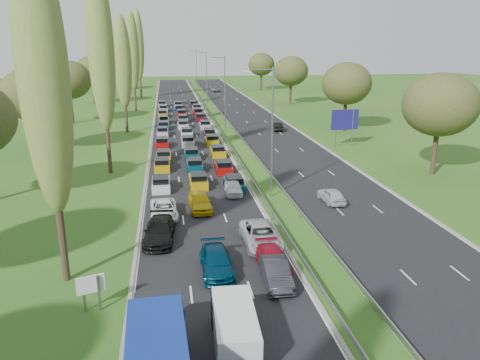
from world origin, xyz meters
TOP-DOWN VIEW (x-y plane):
  - ground at (4.50, 80.00)m, footprint 260.00×260.00m
  - near_carriageway at (-2.25, 82.50)m, footprint 10.50×215.00m
  - far_carriageway at (11.25, 82.50)m, footprint 10.50×215.00m
  - central_reservation at (4.50, 82.50)m, footprint 2.36×215.00m
  - lamp_columns at (4.50, 78.00)m, footprint 0.18×140.18m
  - poplar_row at (-11.50, 68.17)m, footprint 2.80×127.80m
  - woodland_left at (-22.00, 62.63)m, footprint 8.00×166.00m
  - woodland_right at (24.00, 66.67)m, footprint 8.00×153.00m
  - traffic_queue_fill at (-2.25, 77.63)m, footprint 9.08×67.89m
  - near_car_2 at (-5.55, 38.98)m, footprint 2.41×4.87m
  - near_car_3 at (-5.87, 34.08)m, footprint 2.54×5.40m
  - near_car_7 at (-2.24, 28.54)m, footprint 1.97×4.79m
  - near_car_8 at (-2.43, 40.30)m, footprint 2.02×4.61m
  - near_car_9 at (1.17, 26.60)m, footprint 1.63×4.34m
  - near_car_10 at (1.37, 32.17)m, footprint 2.60×5.49m
  - near_car_11 at (1.37, 28.35)m, footprint 1.84×4.49m
  - near_car_12 at (1.07, 44.27)m, footprint 1.79×4.00m
  - far_car_0 at (9.58, 40.45)m, footprint 1.81×3.97m
  - far_car_1 at (12.99, 76.75)m, footprint 1.71×4.26m
  - far_car_2 at (9.48, 142.05)m, footprint 2.50×4.95m
  - white_van_rear at (-2.19, 20.96)m, footprint 1.93×4.93m
  - info_sign at (-9.40, 25.13)m, footprint 1.45×0.58m
  - direction_sign at (19.40, 63.17)m, footprint 4.00×0.38m

SIDE VIEW (x-z plane):
  - ground at x=4.50m, z-range 0.00..0.00m
  - near_carriageway at x=-2.25m, z-range -0.02..0.02m
  - far_carriageway at x=11.25m, z-range -0.02..0.02m
  - traffic_queue_fill at x=-2.25m, z-range 0.04..0.84m
  - central_reservation at x=4.50m, z-range 0.39..0.71m
  - near_car_11 at x=1.37m, z-range 0.02..1.32m
  - far_car_0 at x=9.58m, z-range 0.02..1.34m
  - near_car_2 at x=-5.55m, z-range 0.02..1.35m
  - near_car_12 at x=1.07m, z-range 0.02..1.36m
  - far_car_2 at x=9.48m, z-range 0.02..1.36m
  - far_car_1 at x=12.99m, z-range 0.02..1.40m
  - near_car_7 at x=-2.24m, z-range 0.02..1.41m
  - near_car_9 at x=1.17m, z-range 0.02..1.43m
  - near_car_10 at x=1.37m, z-range 0.02..1.53m
  - near_car_3 at x=-5.87m, z-range 0.02..1.54m
  - near_car_8 at x=-2.43m, z-range 0.02..1.56m
  - white_van_rear at x=-2.19m, z-range 0.03..2.01m
  - info_sign at x=-9.40m, z-range 0.32..2.42m
  - direction_sign at x=19.40m, z-range 0.97..6.17m
  - lamp_columns at x=4.50m, z-range 0.00..12.00m
  - woodland_right at x=24.00m, z-range 2.13..13.23m
  - woodland_left at x=-22.00m, z-range 2.13..13.23m
  - poplar_row at x=-11.50m, z-range 1.17..23.61m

